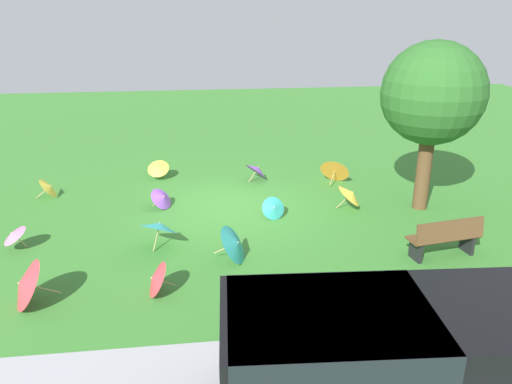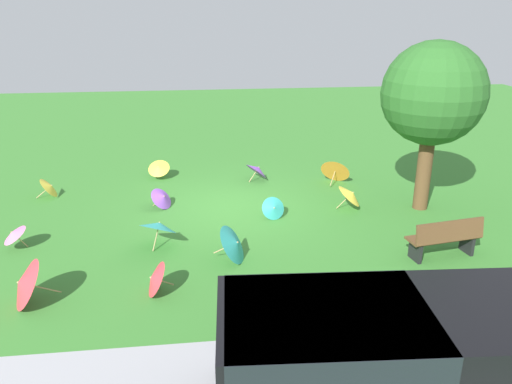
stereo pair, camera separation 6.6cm
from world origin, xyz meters
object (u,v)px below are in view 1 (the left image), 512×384
Objects in this scene: parasol_teal_0 at (235,244)px; parasol_orange_0 at (335,169)px; parasol_purple_0 at (257,169)px; van_dark at (386,350)px; parasol_pink_1 at (13,234)px; parasol_red_2 at (24,284)px; park_bench at (445,237)px; parasol_purple_1 at (162,198)px; parasol_red_1 at (155,279)px; parasol_yellow_3 at (49,187)px; parasol_teal_1 at (159,226)px; shade_tree at (433,95)px; parasol_yellow_1 at (351,194)px; parasol_yellow_2 at (158,168)px; parasol_teal_3 at (274,208)px.

parasol_teal_0 is 0.94× the size of parasol_orange_0.
van_dark is at bearing 92.90° from parasol_purple_0.
parasol_purple_0 is at bearing -145.96° from parasol_pink_1.
parasol_red_2 is (-0.91, 2.36, 0.08)m from parasol_pink_1.
park_bench is at bearing -125.73° from van_dark.
parasol_purple_0 reaches higher than parasol_purple_1.
parasol_purple_1 is (1.66, -3.20, -0.11)m from parasol_teal_0.
parasol_red_1 reaches higher than parasol_purple_0.
parasol_red_2 is 1.57× the size of parasol_yellow_3.
parasol_teal_1 is at bearing -11.80° from park_bench.
parasol_red_1 is at bearing 90.44° from parasol_teal_1.
parasol_purple_0 is 2.38m from parasol_orange_0.
shade_tree is at bearing 168.62° from parasol_yellow_3.
parasol_yellow_1 is at bearing 172.07° from parasol_purple_1.
van_dark reaches higher than parasol_teal_0.
parasol_orange_0 is (-2.34, 0.43, 0.05)m from parasol_purple_0.
parasol_teal_1 is at bearing 93.54° from parasol_yellow_2.
parasol_teal_3 is at bearing -118.23° from parasol_teal_0.
shade_tree is 3.19m from parasol_yellow_1.
parasol_yellow_3 is (8.28, 0.28, -0.11)m from parasol_orange_0.
parasol_yellow_3 is at bearing -47.42° from parasol_teal_1.
parasol_teal_0 is at bearing 137.72° from parasol_yellow_3.
parasol_teal_1 is (1.61, -0.89, 0.09)m from parasol_teal_0.
van_dark reaches higher than parasol_orange_0.
parasol_purple_0 is 0.88× the size of parasol_orange_0.
parasol_red_2 is at bearing 38.91° from parasol_orange_0.
shade_tree is at bearing -155.06° from parasol_teal_0.
parasol_orange_0 is (-3.44, -4.68, 0.01)m from parasol_teal_0.
parasol_yellow_1 is at bearing -103.77° from van_dark.
van_dark is at bearing 139.39° from parasol_pink_1.
parasol_teal_0 is 5.81m from parasol_orange_0.
van_dark is 10.85m from parasol_yellow_3.
park_bench is 4.14m from parasol_teal_3.
parasol_purple_0 is at bearing -122.84° from parasol_teal_1.
parasol_yellow_1 is 1.20× the size of parasol_pink_1.
parasol_red_1 is at bearing 7.04° from park_bench.
parasol_purple_0 is 1.26× the size of parasol_red_1.
parasol_yellow_3 is 6.39m from parasol_teal_3.
van_dark is at bearing 93.82° from parasol_teal_3.
van_dark is 2.84× the size of park_bench.
parasol_teal_3 is (3.98, 0.24, -2.73)m from shade_tree.
van_dark is at bearing 54.27° from park_bench.
van_dark is 5.36× the size of parasol_yellow_1.
parasol_teal_3 is (-3.06, 3.49, -0.09)m from parasol_yellow_2.
parasol_yellow_2 is (6.34, -6.01, -0.09)m from park_bench.
parasol_red_1 is 3.90m from parasol_pink_1.
parasol_red_2 reaches higher than parasol_pink_1.
shade_tree is 5.53m from parasol_purple_0.
parasol_purple_1 is at bearing -20.46° from parasol_teal_3.
parasol_teal_1 is 6.32m from parasol_orange_0.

